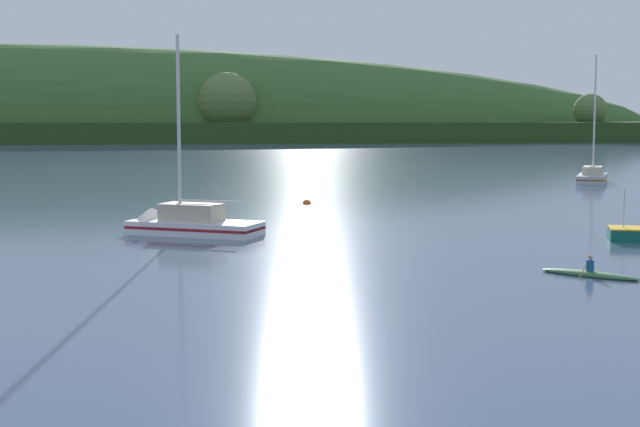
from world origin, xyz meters
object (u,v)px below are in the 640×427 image
Objects in this scene: sailboat_midwater_white at (593,180)px; canoe_with_paddler at (590,274)px; mooring_buoy_off_fishing_boat at (307,204)px; sailboat_far_left at (180,229)px.

sailboat_midwater_white reaches higher than canoe_with_paddler.
canoe_with_paddler is 5.19× the size of mooring_buoy_off_fishing_boat.
sailboat_far_left reaches higher than canoe_with_paddler.
mooring_buoy_off_fishing_boat is (10.52, 16.51, -0.30)m from sailboat_far_left.
sailboat_far_left is at bearing 1.89° from canoe_with_paddler.
sailboat_far_left is 16.82× the size of mooring_buoy_off_fishing_boat.
sailboat_far_left reaches higher than mooring_buoy_off_fishing_boat.
canoe_with_paddler is (-26.92, -51.30, -0.15)m from sailboat_midwater_white.
canoe_with_paddler reaches higher than mooring_buoy_off_fishing_boat.
sailboat_midwater_white reaches higher than mooring_buoy_off_fishing_boat.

